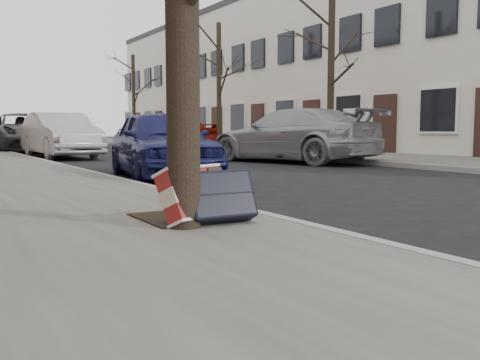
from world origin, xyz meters
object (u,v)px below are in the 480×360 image
suitcase_red (195,195)px  car_near_mid (60,135)px  suitcase_navy (219,196)px  car_near_front (162,143)px

suitcase_red → car_near_mid: bearing=62.0°
suitcase_red → suitcase_navy: bearing=-51.0°
suitcase_red → car_near_front: car_near_front is taller
suitcase_red → suitcase_navy: 0.21m
suitcase_navy → car_near_front: size_ratio=0.16×
suitcase_red → suitcase_navy: suitcase_red is taller
suitcase_red → car_near_mid: size_ratio=0.15×
car_near_front → car_near_mid: (-0.03, 8.14, 0.06)m
suitcase_navy → suitcase_red: bearing=151.0°
suitcase_red → car_near_mid: (1.92, 13.44, 0.36)m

